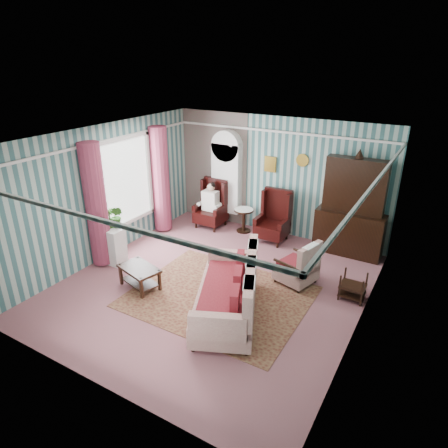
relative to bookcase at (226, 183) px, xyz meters
The scene contains 17 objects.
floor 3.34m from the bookcase, 64.58° to the right, with size 6.00×6.00×0.00m, color #8A5055.
room_shell 2.90m from the bookcase, 74.62° to the right, with size 5.53×6.02×2.91m.
bookcase is the anchor object (origin of this frame).
dresser_hutch 3.25m from the bookcase, ahead, with size 1.50×0.56×2.36m, color black.
wingback_left 0.68m from the bookcase, 122.66° to the right, with size 0.76×0.80×1.25m, color black.
wingback_right 1.63m from the bookcase, 14.57° to the right, with size 0.76×0.80×1.25m, color black.
seated_woman 0.70m from the bookcase, 122.66° to the right, with size 0.44×0.40×1.18m, color silver, non-canonical shape.
round_side_table 1.07m from the bookcase, 20.27° to the right, with size 0.50×0.50×0.60m, color black.
nest_table 4.37m from the bookcase, 26.92° to the right, with size 0.45×0.38×0.54m, color black.
plant_stand 3.39m from the bookcase, 108.49° to the right, with size 0.55×0.35×0.80m, color white.
rug 3.72m from the bookcase, 62.28° to the right, with size 3.20×2.60×0.01m, color #521B22.
sofa 4.16m from the bookcase, 60.08° to the right, with size 2.21×0.98×0.90m, color #BDB693.
floral_armchair 3.38m from the bookcase, 35.45° to the right, with size 0.75×0.74×0.96m, color beige.
coffee_table 3.74m from the bookcase, 87.68° to the right, with size 0.82×0.51×0.44m, color black.
potted_plant_a 3.46m from the bookcase, 109.17° to the right, with size 0.42×0.36×0.46m, color #1B591F.
potted_plant_b 3.14m from the bookcase, 107.65° to the right, with size 0.27×0.22×0.49m, color #1B4C17.
potted_plant_c 3.26m from the bookcase, 109.83° to the right, with size 0.23×0.23×0.41m, color #1A551D.
Camera 1 is at (3.59, -5.76, 4.23)m, focal length 32.00 mm.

